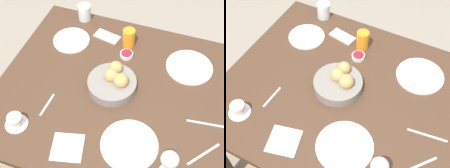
# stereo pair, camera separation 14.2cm
# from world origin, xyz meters

# --- Properties ---
(ground_plane) EXTENTS (10.00, 10.00, 0.00)m
(ground_plane) POSITION_xyz_m (0.00, 0.00, 0.00)
(ground_plane) COLOR gray
(dining_table) EXTENTS (1.27, 1.07, 0.71)m
(dining_table) POSITION_xyz_m (0.00, 0.00, 0.63)
(dining_table) COLOR #4C3323
(dining_table) RESTS_ON ground_plane
(bread_basket) EXTENTS (0.25, 0.25, 0.12)m
(bread_basket) POSITION_xyz_m (0.04, -0.02, 0.75)
(bread_basket) COLOR gray
(bread_basket) RESTS_ON dining_table
(plate_near_left) EXTENTS (0.25, 0.25, 0.01)m
(plate_near_left) POSITION_xyz_m (-0.31, -0.28, 0.72)
(plate_near_left) COLOR white
(plate_near_left) RESTS_ON dining_table
(plate_near_right) EXTENTS (0.21, 0.21, 0.01)m
(plate_near_right) POSITION_xyz_m (0.39, -0.26, 0.72)
(plate_near_right) COLOR white
(plate_near_right) RESTS_ON dining_table
(plate_far_center) EXTENTS (0.26, 0.26, 0.01)m
(plate_far_center) POSITION_xyz_m (-0.14, 0.28, 0.72)
(plate_far_center) COLOR white
(plate_far_center) RESTS_ON dining_table
(juice_glass) EXTENTS (0.07, 0.07, 0.11)m
(juice_glass) POSITION_xyz_m (0.06, -0.34, 0.77)
(juice_glass) COLOR orange
(juice_glass) RESTS_ON dining_table
(water_tumbler) EXTENTS (0.08, 0.08, 0.10)m
(water_tumbler) POSITION_xyz_m (0.39, -0.48, 0.76)
(water_tumbler) COLOR silver
(water_tumbler) RESTS_ON dining_table
(wine_glass) EXTENTS (0.08, 0.08, 0.16)m
(wine_glass) POSITION_xyz_m (-0.32, 0.34, 0.82)
(wine_glass) COLOR silver
(wine_glass) RESTS_ON dining_table
(coffee_cup) EXTENTS (0.11, 0.11, 0.06)m
(coffee_cup) POSITION_xyz_m (0.40, 0.35, 0.74)
(coffee_cup) COLOR white
(coffee_cup) RESTS_ON dining_table
(jam_bowl_berry) EXTENTS (0.07, 0.07, 0.03)m
(jam_bowl_berry) POSITION_xyz_m (0.04, -0.25, 0.72)
(jam_bowl_berry) COLOR white
(jam_bowl_berry) RESTS_ON dining_table
(fork_silver) EXTENTS (0.13, 0.15, 0.00)m
(fork_silver) POSITION_xyz_m (-0.46, 0.21, 0.71)
(fork_silver) COLOR #B7B7BC
(fork_silver) RESTS_ON dining_table
(knife_silver) EXTENTS (0.19, 0.03, 0.00)m
(knife_silver) POSITION_xyz_m (-0.45, 0.05, 0.71)
(knife_silver) COLOR #B7B7BC
(knife_silver) RESTS_ON dining_table
(spoon_coffee) EXTENTS (0.02, 0.14, 0.00)m
(spoon_coffee) POSITION_xyz_m (0.32, 0.20, 0.71)
(spoon_coffee) COLOR #B7B7BC
(spoon_coffee) RESTS_ON dining_table
(napkin) EXTENTS (0.17, 0.17, 0.00)m
(napkin) POSITION_xyz_m (0.12, 0.38, 0.71)
(napkin) COLOR white
(napkin) RESTS_ON dining_table
(cell_phone) EXTENTS (0.16, 0.10, 0.01)m
(cell_phone) POSITION_xyz_m (0.20, -0.36, 0.72)
(cell_phone) COLOR silver
(cell_phone) RESTS_ON dining_table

